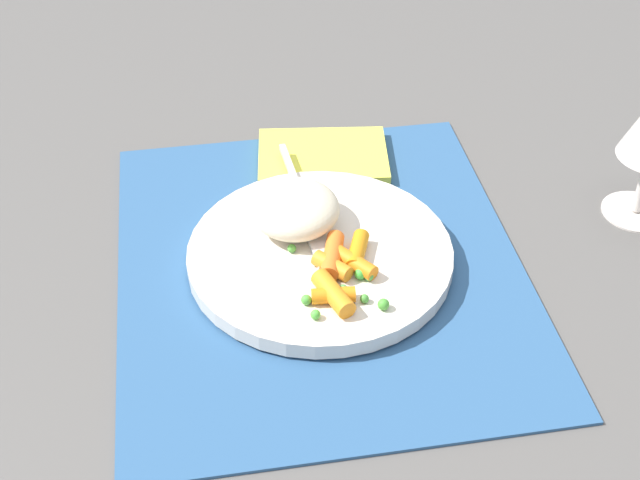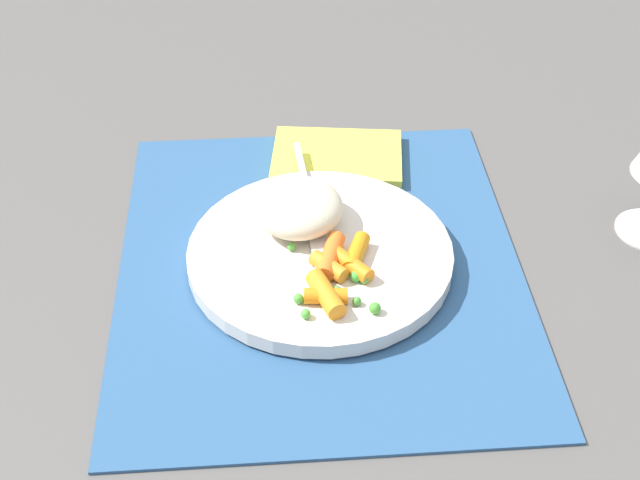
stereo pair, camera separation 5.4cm
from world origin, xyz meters
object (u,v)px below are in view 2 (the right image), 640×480
object	(u,v)px
rice_mound	(298,207)
carrot_portion	(337,271)
napkin	(337,156)
fork	(313,215)
plate	(320,255)

from	to	relation	value
rice_mound	carrot_portion	xyz separation A→B (m)	(0.07, 0.03, -0.01)
napkin	carrot_portion	bearing A→B (deg)	-5.16
fork	napkin	size ratio (longest dim) A/B	1.45
rice_mound	carrot_portion	distance (m)	0.08
napkin	fork	bearing A→B (deg)	-16.03
rice_mound	napkin	size ratio (longest dim) A/B	0.63
plate	carrot_portion	xyz separation A→B (m)	(0.04, 0.01, 0.01)
rice_mound	fork	size ratio (longest dim) A/B	0.44
plate	rice_mound	xyz separation A→B (m)	(-0.04, -0.02, 0.03)
carrot_portion	fork	distance (m)	0.08
plate	napkin	world-z (taller)	plate
rice_mound	fork	xyz separation A→B (m)	(-0.01, 0.01, -0.02)
carrot_portion	fork	world-z (taller)	carrot_portion
rice_mound	napkin	xyz separation A→B (m)	(-0.12, 0.05, -0.03)
rice_mound	napkin	distance (m)	0.13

